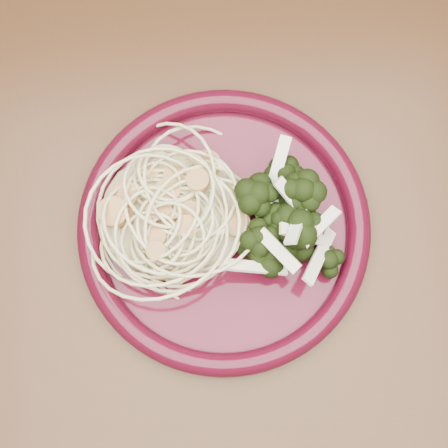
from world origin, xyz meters
TOP-DOWN VIEW (x-y plane):
  - dining_table at (0.00, 0.00)m, footprint 1.20×0.80m
  - dinner_plate at (-0.06, 0.05)m, footprint 0.31×0.31m
  - spaghetti_pile at (-0.10, 0.06)m, footprint 0.16×0.15m
  - scallop_cluster at (-0.10, 0.06)m, footprint 0.14×0.14m
  - broccoli_pile at (-0.02, 0.03)m, footprint 0.12×0.15m
  - onion_garnish at (-0.02, 0.03)m, footprint 0.08×0.10m

SIDE VIEW (x-z plane):
  - dining_table at x=0.00m, z-range 0.28..1.03m
  - dinner_plate at x=-0.06m, z-range 0.75..0.77m
  - spaghetti_pile at x=-0.10m, z-range 0.76..0.78m
  - broccoli_pile at x=-0.02m, z-range 0.76..0.80m
  - scallop_cluster at x=-0.10m, z-range 0.78..0.82m
  - onion_garnish at x=-0.02m, z-range 0.78..0.83m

